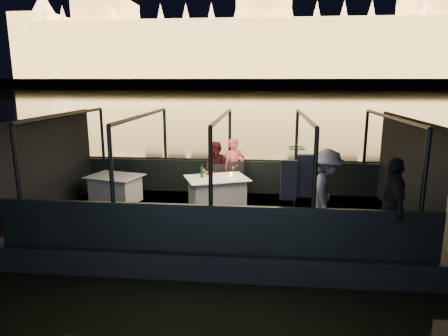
# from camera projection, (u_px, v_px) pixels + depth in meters

# --- Properties ---
(river_water) EXTENTS (500.00, 500.00, 0.00)m
(river_water) POSITION_uv_depth(u_px,v_px,m) (260.00, 97.00, 87.09)
(river_water) COLOR black
(river_water) RESTS_ON ground
(boat_hull) EXTENTS (8.60, 4.40, 1.00)m
(boat_hull) POSITION_uv_depth(u_px,v_px,m) (222.00, 236.00, 9.36)
(boat_hull) COLOR black
(boat_hull) RESTS_ON river_water
(boat_deck) EXTENTS (8.00, 4.00, 0.04)m
(boat_deck) POSITION_uv_depth(u_px,v_px,m) (222.00, 217.00, 9.25)
(boat_deck) COLOR black
(boat_deck) RESTS_ON boat_hull
(gunwale_port) EXTENTS (8.00, 0.08, 0.90)m
(gunwale_port) POSITION_uv_depth(u_px,v_px,m) (230.00, 177.00, 11.10)
(gunwale_port) COLOR black
(gunwale_port) RESTS_ON boat_deck
(gunwale_starboard) EXTENTS (8.00, 0.08, 0.90)m
(gunwale_starboard) POSITION_uv_depth(u_px,v_px,m) (211.00, 229.00, 7.21)
(gunwale_starboard) COLOR black
(gunwale_starboard) RESTS_ON boat_deck
(cabin_glass_port) EXTENTS (8.00, 0.02, 1.40)m
(cabin_glass_port) POSITION_uv_depth(u_px,v_px,m) (230.00, 136.00, 10.85)
(cabin_glass_port) COLOR #99B2B2
(cabin_glass_port) RESTS_ON gunwale_port
(cabin_glass_starboard) EXTENTS (8.00, 0.02, 1.40)m
(cabin_glass_starboard) POSITION_uv_depth(u_px,v_px,m) (211.00, 167.00, 6.96)
(cabin_glass_starboard) COLOR #99B2B2
(cabin_glass_starboard) RESTS_ON gunwale_starboard
(cabin_roof_glass) EXTENTS (8.00, 4.00, 0.02)m
(cabin_roof_glass) POSITION_uv_depth(u_px,v_px,m) (222.00, 116.00, 8.75)
(cabin_roof_glass) COLOR #99B2B2
(cabin_roof_glass) RESTS_ON boat_deck
(end_wall_fore) EXTENTS (0.02, 4.00, 2.30)m
(end_wall_fore) POSITION_uv_depth(u_px,v_px,m) (53.00, 164.00, 9.39)
(end_wall_fore) COLOR black
(end_wall_fore) RESTS_ON boat_deck
(end_wall_aft) EXTENTS (0.02, 4.00, 2.30)m
(end_wall_aft) POSITION_uv_depth(u_px,v_px,m) (406.00, 171.00, 8.62)
(end_wall_aft) COLOR black
(end_wall_aft) RESTS_ON boat_deck
(canopy_ribs) EXTENTS (8.00, 4.00, 2.30)m
(canopy_ribs) POSITION_uv_depth(u_px,v_px,m) (222.00, 167.00, 9.00)
(canopy_ribs) COLOR black
(canopy_ribs) RESTS_ON boat_deck
(embankment) EXTENTS (400.00, 140.00, 6.00)m
(embankment) POSITION_uv_depth(u_px,v_px,m) (262.00, 85.00, 213.18)
(embankment) COLOR #423D33
(embankment) RESTS_ON ground
(parliament_building) EXTENTS (220.00, 32.00, 60.00)m
(parliament_building) POSITION_uv_depth(u_px,v_px,m) (263.00, 20.00, 173.12)
(parliament_building) COLOR #F2D18C
(parliament_building) RESTS_ON embankment
(dining_table_central) EXTENTS (1.74, 1.52, 0.77)m
(dining_table_central) POSITION_uv_depth(u_px,v_px,m) (217.00, 193.00, 9.74)
(dining_table_central) COLOR silver
(dining_table_central) RESTS_ON boat_deck
(dining_table_aft) EXTENTS (1.51, 1.26, 0.69)m
(dining_table_aft) POSITION_uv_depth(u_px,v_px,m) (115.00, 187.00, 10.25)
(dining_table_aft) COLOR beige
(dining_table_aft) RESTS_ON boat_deck
(chair_port_left) EXTENTS (0.54, 0.54, 0.90)m
(chair_port_left) POSITION_uv_depth(u_px,v_px,m) (219.00, 183.00, 10.40)
(chair_port_left) COLOR black
(chair_port_left) RESTS_ON boat_deck
(chair_port_right) EXTENTS (0.61, 0.61, 0.98)m
(chair_port_right) POSITION_uv_depth(u_px,v_px,m) (235.00, 184.00, 10.34)
(chair_port_right) COLOR black
(chair_port_right) RESTS_ON boat_deck
(coat_stand) EXTENTS (0.62, 0.54, 1.93)m
(coat_stand) POSITION_uv_depth(u_px,v_px,m) (295.00, 199.00, 7.48)
(coat_stand) COLOR black
(coat_stand) RESTS_ON boat_deck
(person_woman_coral) EXTENTS (0.67, 0.56, 1.58)m
(person_woman_coral) POSITION_uv_depth(u_px,v_px,m) (234.00, 169.00, 10.63)
(person_woman_coral) COLOR #F35C58
(person_woman_coral) RESTS_ON boat_deck
(person_man_maroon) EXTENTS (0.81, 0.69, 1.49)m
(person_man_maroon) POSITION_uv_depth(u_px,v_px,m) (217.00, 169.00, 10.64)
(person_man_maroon) COLOR #421215
(person_man_maroon) RESTS_ON boat_deck
(passenger_stripe) EXTENTS (0.84, 1.26, 1.80)m
(passenger_stripe) POSITION_uv_depth(u_px,v_px,m) (325.00, 197.00, 7.79)
(passenger_stripe) COLOR silver
(passenger_stripe) RESTS_ON boat_deck
(passenger_dark) EXTENTS (0.50, 1.07, 1.78)m
(passenger_dark) POSITION_uv_depth(u_px,v_px,m) (392.00, 209.00, 7.08)
(passenger_dark) COLOR black
(passenger_dark) RESTS_ON boat_deck
(wine_bottle) EXTENTS (0.08, 0.08, 0.32)m
(wine_bottle) POSITION_uv_depth(u_px,v_px,m) (202.00, 171.00, 9.68)
(wine_bottle) COLOR #133413
(wine_bottle) RESTS_ON dining_table_central
(bread_basket) EXTENTS (0.26, 0.26, 0.08)m
(bread_basket) POSITION_uv_depth(u_px,v_px,m) (210.00, 173.00, 9.99)
(bread_basket) COLOR brown
(bread_basket) RESTS_ON dining_table_central
(amber_candle) EXTENTS (0.08, 0.08, 0.09)m
(amber_candle) POSITION_uv_depth(u_px,v_px,m) (231.00, 175.00, 9.82)
(amber_candle) COLOR #FFA73F
(amber_candle) RESTS_ON dining_table_central
(plate_near) EXTENTS (0.23, 0.23, 0.01)m
(plate_near) POSITION_uv_depth(u_px,v_px,m) (242.00, 177.00, 9.67)
(plate_near) COLOR white
(plate_near) RESTS_ON dining_table_central
(plate_far) EXTENTS (0.24, 0.24, 0.01)m
(plate_far) POSITION_uv_depth(u_px,v_px,m) (209.00, 173.00, 10.09)
(plate_far) COLOR silver
(plate_far) RESTS_ON dining_table_central
(wine_glass_white) EXTENTS (0.08, 0.08, 0.18)m
(wine_glass_white) POSITION_uv_depth(u_px,v_px,m) (204.00, 173.00, 9.76)
(wine_glass_white) COLOR silver
(wine_glass_white) RESTS_ON dining_table_central
(wine_glass_red) EXTENTS (0.08, 0.08, 0.19)m
(wine_glass_red) POSITION_uv_depth(u_px,v_px,m) (233.00, 170.00, 10.01)
(wine_glass_red) COLOR silver
(wine_glass_red) RESTS_ON dining_table_central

